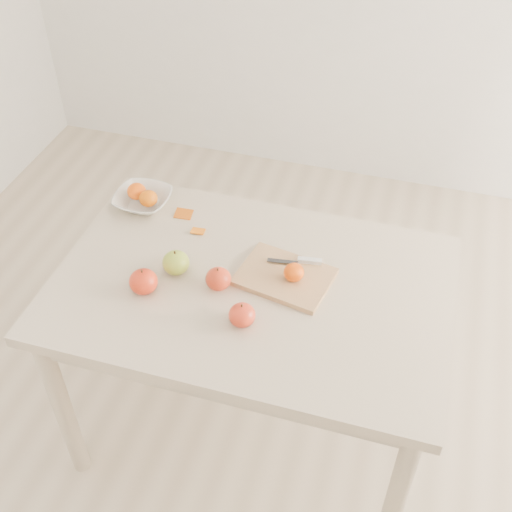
# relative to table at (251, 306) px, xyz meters

# --- Properties ---
(ground) EXTENTS (3.50, 3.50, 0.00)m
(ground) POSITION_rel_table_xyz_m (0.00, 0.00, -0.65)
(ground) COLOR #C6B293
(ground) RESTS_ON ground
(table) EXTENTS (1.20, 0.80, 0.75)m
(table) POSITION_rel_table_xyz_m (0.00, 0.00, 0.00)
(table) COLOR #C7B196
(table) RESTS_ON ground
(cutting_board) EXTENTS (0.31, 0.25, 0.02)m
(cutting_board) POSITION_rel_table_xyz_m (0.09, 0.05, 0.11)
(cutting_board) COLOR tan
(cutting_board) RESTS_ON table
(board_tangerine) EXTENTS (0.06, 0.06, 0.05)m
(board_tangerine) POSITION_rel_table_xyz_m (0.12, 0.04, 0.14)
(board_tangerine) COLOR #CC4B07
(board_tangerine) RESTS_ON cutting_board
(fruit_bowl) EXTENTS (0.19, 0.19, 0.05)m
(fruit_bowl) POSITION_rel_table_xyz_m (-0.47, 0.26, 0.12)
(fruit_bowl) COLOR silver
(fruit_bowl) RESTS_ON table
(bowl_tangerine_near) EXTENTS (0.07, 0.07, 0.06)m
(bowl_tangerine_near) POSITION_rel_table_xyz_m (-0.50, 0.27, 0.15)
(bowl_tangerine_near) COLOR #E95408
(bowl_tangerine_near) RESTS_ON fruit_bowl
(bowl_tangerine_far) EXTENTS (0.06, 0.06, 0.06)m
(bowl_tangerine_far) POSITION_rel_table_xyz_m (-0.44, 0.25, 0.15)
(bowl_tangerine_far) COLOR #DE6307
(bowl_tangerine_far) RESTS_ON fruit_bowl
(orange_peel_a) EXTENTS (0.06, 0.05, 0.01)m
(orange_peel_a) POSITION_rel_table_xyz_m (-0.32, 0.25, 0.10)
(orange_peel_a) COLOR #C5550D
(orange_peel_a) RESTS_ON table
(orange_peel_b) EXTENTS (0.05, 0.04, 0.01)m
(orange_peel_b) POSITION_rel_table_xyz_m (-0.24, 0.18, 0.10)
(orange_peel_b) COLOR orange
(orange_peel_b) RESTS_ON table
(paring_knife) EXTENTS (0.17, 0.05, 0.01)m
(paring_knife) POSITION_rel_table_xyz_m (0.14, 0.12, 0.12)
(paring_knife) COLOR white
(paring_knife) RESTS_ON cutting_board
(apple_green) EXTENTS (0.08, 0.08, 0.08)m
(apple_green) POSITION_rel_table_xyz_m (-0.24, -0.01, 0.14)
(apple_green) COLOR olive
(apple_green) RESTS_ON table
(apple_red_e) EXTENTS (0.08, 0.08, 0.07)m
(apple_red_e) POSITION_rel_table_xyz_m (-0.09, -0.04, 0.13)
(apple_red_e) COLOR maroon
(apple_red_e) RESTS_ON table
(apple_red_b) EXTENTS (0.09, 0.09, 0.08)m
(apple_red_b) POSITION_rel_table_xyz_m (-0.30, -0.12, 0.14)
(apple_red_b) COLOR #9E1411
(apple_red_b) RESTS_ON table
(apple_red_c) EXTENTS (0.08, 0.08, 0.07)m
(apple_red_c) POSITION_rel_table_xyz_m (0.02, -0.16, 0.13)
(apple_red_c) COLOR maroon
(apple_red_c) RESTS_ON table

